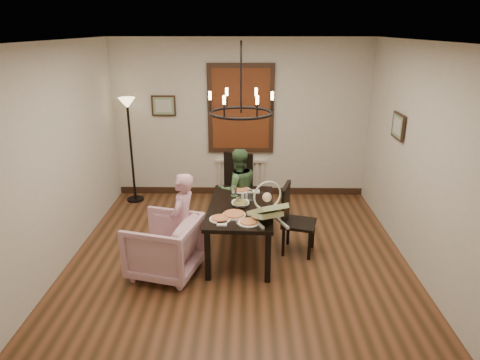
{
  "coord_description": "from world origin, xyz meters",
  "views": [
    {
      "loc": [
        0.11,
        -4.97,
        2.95
      ],
      "look_at": [
        0.02,
        0.32,
        1.05
      ],
      "focal_mm": 32.0,
      "sensor_mm": 36.0,
      "label": 1
    }
  ],
  "objects_px": {
    "elderly_woman": "(183,230)",
    "floor_lamp": "(131,152)",
    "baby_bouncer": "(267,208)",
    "armchair": "(165,246)",
    "drinking_glass": "(238,202)",
    "seated_man": "(238,197)",
    "dining_table": "(241,211)",
    "chair_right": "(299,219)",
    "chair_far": "(234,189)"
  },
  "relations": [
    {
      "from": "elderly_woman",
      "to": "floor_lamp",
      "type": "xyz_separation_m",
      "value": [
        -1.21,
        2.25,
        0.37
      ]
    },
    {
      "from": "baby_bouncer",
      "to": "floor_lamp",
      "type": "height_order",
      "value": "floor_lamp"
    },
    {
      "from": "armchair",
      "to": "baby_bouncer",
      "type": "distance_m",
      "value": 1.37
    },
    {
      "from": "baby_bouncer",
      "to": "floor_lamp",
      "type": "distance_m",
      "value": 3.27
    },
    {
      "from": "drinking_glass",
      "to": "seated_man",
      "type": "bearing_deg",
      "value": 91.65
    },
    {
      "from": "armchair",
      "to": "elderly_woman",
      "type": "bearing_deg",
      "value": 139.87
    },
    {
      "from": "elderly_woman",
      "to": "dining_table",
      "type": "bearing_deg",
      "value": 133.48
    },
    {
      "from": "elderly_woman",
      "to": "seated_man",
      "type": "xyz_separation_m",
      "value": [
        0.67,
        1.13,
        0.0
      ]
    },
    {
      "from": "chair_right",
      "to": "elderly_woman",
      "type": "height_order",
      "value": "elderly_woman"
    },
    {
      "from": "dining_table",
      "to": "armchair",
      "type": "height_order",
      "value": "armchair"
    },
    {
      "from": "elderly_woman",
      "to": "seated_man",
      "type": "bearing_deg",
      "value": 165.81
    },
    {
      "from": "seated_man",
      "to": "elderly_woman",
      "type": "bearing_deg",
      "value": 41.68
    },
    {
      "from": "baby_bouncer",
      "to": "chair_right",
      "type": "bearing_deg",
      "value": 25.64
    },
    {
      "from": "armchair",
      "to": "drinking_glass",
      "type": "height_order",
      "value": "drinking_glass"
    },
    {
      "from": "baby_bouncer",
      "to": "dining_table",
      "type": "bearing_deg",
      "value": 101.0
    },
    {
      "from": "armchair",
      "to": "chair_right",
      "type": "bearing_deg",
      "value": 122.89
    },
    {
      "from": "chair_far",
      "to": "chair_right",
      "type": "xyz_separation_m",
      "value": [
        0.92,
        -0.99,
        -0.06
      ]
    },
    {
      "from": "baby_bouncer",
      "to": "chair_far",
      "type": "bearing_deg",
      "value": 83.73
    },
    {
      "from": "chair_far",
      "to": "elderly_woman",
      "type": "bearing_deg",
      "value": -95.06
    },
    {
      "from": "chair_far",
      "to": "baby_bouncer",
      "type": "xyz_separation_m",
      "value": [
        0.45,
        -1.52,
        0.33
      ]
    },
    {
      "from": "chair_far",
      "to": "floor_lamp",
      "type": "distance_m",
      "value": 2.03
    },
    {
      "from": "seated_man",
      "to": "armchair",
      "type": "bearing_deg",
      "value": 37.59
    },
    {
      "from": "elderly_woman",
      "to": "floor_lamp",
      "type": "relative_size",
      "value": 0.59
    },
    {
      "from": "chair_right",
      "to": "elderly_woman",
      "type": "relative_size",
      "value": 0.92
    },
    {
      "from": "elderly_woman",
      "to": "drinking_glass",
      "type": "bearing_deg",
      "value": 132.25
    },
    {
      "from": "elderly_woman",
      "to": "baby_bouncer",
      "type": "xyz_separation_m",
      "value": [
        1.05,
        -0.11,
        0.35
      ]
    },
    {
      "from": "baby_bouncer",
      "to": "armchair",
      "type": "bearing_deg",
      "value": 158.99
    },
    {
      "from": "seated_man",
      "to": "drinking_glass",
      "type": "relative_size",
      "value": 8.44
    },
    {
      "from": "chair_far",
      "to": "floor_lamp",
      "type": "xyz_separation_m",
      "value": [
        -1.81,
        0.85,
        0.35
      ]
    },
    {
      "from": "seated_man",
      "to": "baby_bouncer",
      "type": "xyz_separation_m",
      "value": [
        0.38,
        -1.24,
        0.35
      ]
    },
    {
      "from": "dining_table",
      "to": "seated_man",
      "type": "bearing_deg",
      "value": 96.87
    },
    {
      "from": "dining_table",
      "to": "chair_far",
      "type": "bearing_deg",
      "value": 99.5
    },
    {
      "from": "chair_right",
      "to": "armchair",
      "type": "relative_size",
      "value": 1.19
    },
    {
      "from": "dining_table",
      "to": "chair_far",
      "type": "relative_size",
      "value": 1.41
    },
    {
      "from": "dining_table",
      "to": "seated_man",
      "type": "relative_size",
      "value": 1.46
    },
    {
      "from": "armchair",
      "to": "elderly_woman",
      "type": "relative_size",
      "value": 0.78
    },
    {
      "from": "seated_man",
      "to": "baby_bouncer",
      "type": "bearing_deg",
      "value": 89.41
    },
    {
      "from": "dining_table",
      "to": "chair_right",
      "type": "height_order",
      "value": "chair_right"
    },
    {
      "from": "chair_right",
      "to": "drinking_glass",
      "type": "height_order",
      "value": "chair_right"
    },
    {
      "from": "chair_far",
      "to": "armchair",
      "type": "xyz_separation_m",
      "value": [
        -0.82,
        -1.56,
        -0.17
      ]
    },
    {
      "from": "dining_table",
      "to": "chair_right",
      "type": "relative_size",
      "value": 1.58
    },
    {
      "from": "seated_man",
      "to": "drinking_glass",
      "type": "distance_m",
      "value": 0.83
    },
    {
      "from": "baby_bouncer",
      "to": "floor_lamp",
      "type": "xyz_separation_m",
      "value": [
        -2.26,
        2.37,
        0.02
      ]
    },
    {
      "from": "chair_right",
      "to": "armchair",
      "type": "height_order",
      "value": "chair_right"
    },
    {
      "from": "seated_man",
      "to": "baby_bouncer",
      "type": "relative_size",
      "value": 1.98
    },
    {
      "from": "elderly_woman",
      "to": "chair_far",
      "type": "bearing_deg",
      "value": 173.29
    },
    {
      "from": "chair_right",
      "to": "floor_lamp",
      "type": "relative_size",
      "value": 0.54
    },
    {
      "from": "dining_table",
      "to": "chair_right",
      "type": "bearing_deg",
      "value": 5.51
    },
    {
      "from": "armchair",
      "to": "drinking_glass",
      "type": "bearing_deg",
      "value": 133.04
    },
    {
      "from": "dining_table",
      "to": "baby_bouncer",
      "type": "relative_size",
      "value": 2.89
    }
  ]
}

